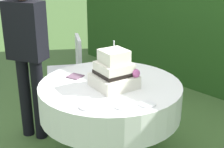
# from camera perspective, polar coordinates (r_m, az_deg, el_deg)

# --- Properties ---
(cake_table) EXTENTS (1.23, 1.23, 0.76)m
(cake_table) POSITION_cam_1_polar(r_m,az_deg,el_deg) (2.78, -0.32, -4.41)
(cake_table) COLOR #4C4C51
(cake_table) RESTS_ON ground_plane
(wedding_cake) EXTENTS (0.38, 0.38, 0.40)m
(wedding_cake) POSITION_cam_1_polar(r_m,az_deg,el_deg) (2.62, 0.40, 0.29)
(wedding_cake) COLOR silver
(wedding_cake) RESTS_ON cake_table
(serving_plate_near) EXTENTS (0.14, 0.14, 0.01)m
(serving_plate_near) POSITION_cam_1_polar(r_m,az_deg,el_deg) (2.32, -4.20, -5.83)
(serving_plate_near) COLOR white
(serving_plate_near) RESTS_ON cake_table
(serving_plate_far) EXTENTS (0.12, 0.12, 0.01)m
(serving_plate_far) POSITION_cam_1_polar(r_m,az_deg,el_deg) (2.37, 6.35, -5.36)
(serving_plate_far) COLOR white
(serving_plate_far) RESTS_ON cake_table
(serving_plate_left) EXTENTS (0.12, 0.12, 0.01)m
(serving_plate_left) POSITION_cam_1_polar(r_m,az_deg,el_deg) (2.32, 1.96, -5.81)
(serving_plate_left) COLOR white
(serving_plate_left) RESTS_ON cake_table
(serving_plate_right) EXTENTS (0.14, 0.14, 0.01)m
(serving_plate_right) POSITION_cam_1_polar(r_m,az_deg,el_deg) (3.14, 1.51, 1.48)
(serving_plate_right) COLOR white
(serving_plate_right) RESTS_ON cake_table
(napkin_stack) EXTENTS (0.15, 0.15, 0.01)m
(napkin_stack) POSITION_cam_1_polar(r_m,az_deg,el_deg) (2.89, -6.60, -0.42)
(napkin_stack) COLOR #6B4C60
(napkin_stack) RESTS_ON cake_table
(garden_chair) EXTENTS (0.55, 0.55, 0.89)m
(garden_chair) POSITION_cam_1_polar(r_m,az_deg,el_deg) (3.86, -7.40, 1.46)
(garden_chair) COLOR white
(garden_chair) RESTS_ON ground_plane
(standing_person) EXTENTS (0.41, 0.34, 1.60)m
(standing_person) POSITION_cam_1_polar(r_m,az_deg,el_deg) (3.17, -14.87, 4.03)
(standing_person) COLOR black
(standing_person) RESTS_ON ground_plane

